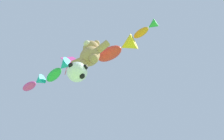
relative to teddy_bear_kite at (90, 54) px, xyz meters
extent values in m
ellipsoid|color=tan|center=(0.00, 0.01, -0.32)|extent=(1.11, 0.95, 1.35)
sphere|color=tan|center=(0.00, 0.01, 0.69)|extent=(0.93, 0.93, 0.93)
sphere|color=beige|center=(0.00, -0.39, 0.62)|extent=(0.39, 0.39, 0.39)
sphere|color=tan|center=(-0.34, 0.01, 1.05)|extent=(0.38, 0.38, 0.38)
cylinder|color=tan|center=(-0.81, 0.01, -0.08)|extent=(0.80, 0.36, 0.63)
sphere|color=tan|center=(-0.30, 0.01, -0.96)|extent=(0.50, 0.50, 0.50)
sphere|color=tan|center=(0.34, 0.01, 1.05)|extent=(0.38, 0.38, 0.38)
cylinder|color=tan|center=(0.81, 0.01, -0.08)|extent=(0.80, 0.36, 0.63)
sphere|color=tan|center=(0.30, 0.01, -0.96)|extent=(0.50, 0.50, 0.50)
sphere|color=white|center=(-0.50, -0.13, -1.78)|extent=(0.99, 0.99, 0.99)
sphere|color=black|center=(-0.04, -0.13, -1.78)|extent=(0.28, 0.28, 0.28)
sphere|color=black|center=(-0.60, 0.18, -1.46)|extent=(0.28, 0.28, 0.28)
sphere|color=black|center=(-0.50, -0.58, -1.85)|extent=(0.28, 0.28, 0.28)
sphere|color=black|center=(-0.28, 0.03, -2.14)|extent=(0.28, 0.28, 0.28)
ellipsoid|color=orange|center=(2.68, 1.32, 2.44)|extent=(1.08, 0.53, 0.39)
cone|color=green|center=(3.49, 1.27, 2.44)|extent=(0.61, 0.61, 0.57)
sphere|color=black|center=(2.34, 1.34, 2.54)|extent=(0.10, 0.10, 0.10)
ellipsoid|color=red|center=(0.49, 1.13, 1.56)|extent=(1.63, 0.92, 0.69)
cone|color=yellow|center=(1.71, 1.21, 1.56)|extent=(0.94, 1.07, 1.01)
sphere|color=black|center=(-0.01, 1.09, 1.74)|extent=(0.18, 0.18, 0.18)
ellipsoid|color=purple|center=(-1.14, 0.87, 2.16)|extent=(1.32, 0.76, 0.55)
cone|color=orange|center=(-0.16, 0.96, 2.16)|extent=(0.77, 0.87, 0.81)
sphere|color=black|center=(-1.54, 0.83, 2.30)|extent=(0.14, 0.14, 0.14)
ellipsoid|color=green|center=(-3.57, 0.64, 2.17)|extent=(1.42, 0.87, 0.53)
cone|color=#19ADB2|center=(-2.56, 0.45, 2.17)|extent=(0.86, 0.91, 0.79)
sphere|color=black|center=(-3.99, 0.72, 2.31)|extent=(0.14, 0.14, 0.14)
ellipsoid|color=#E53F9E|center=(-5.38, 0.36, 1.96)|extent=(1.07, 0.57, 0.46)
cone|color=#19ADB2|center=(-4.56, 0.38, 1.96)|extent=(0.60, 0.69, 0.67)
sphere|color=black|center=(-5.72, 0.35, 2.09)|extent=(0.12, 0.12, 0.12)
cube|color=#E53F9E|center=(-2.16, 0.58, 2.64)|extent=(0.99, 1.16, 1.50)
cylinder|color=red|center=(-2.35, 0.56, 1.53)|extent=(0.03, 0.08, 1.26)
cylinder|color=red|center=(-1.97, 0.54, 1.37)|extent=(0.03, 0.10, 1.56)
camera|label=1|loc=(3.90, -3.88, -12.25)|focal=40.00mm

